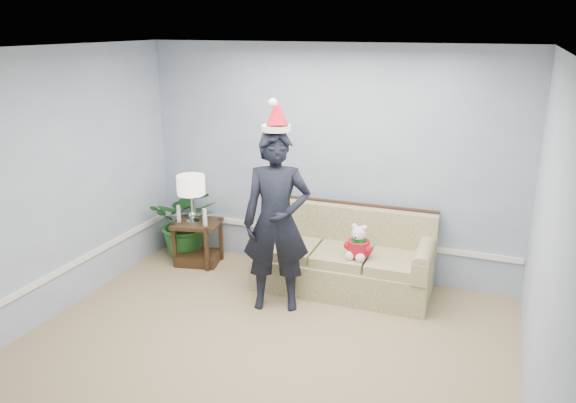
% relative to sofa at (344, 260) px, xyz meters
% --- Properties ---
extents(room_shell, '(4.54, 5.04, 2.74)m').
position_rel_sofa_xyz_m(room_shell, '(-0.35, -2.09, 1.03)').
color(room_shell, '#9D8565').
rests_on(room_shell, ground).
extents(wainscot_trim, '(4.49, 4.99, 0.06)m').
position_rel_sofa_xyz_m(wainscot_trim, '(-1.53, -0.91, 0.13)').
color(wainscot_trim, white).
rests_on(wainscot_trim, room_shell).
extents(sofa, '(1.97, 0.88, 0.92)m').
position_rel_sofa_xyz_m(sofa, '(0.00, 0.00, 0.00)').
color(sofa, brown).
rests_on(sofa, room_shell).
extents(side_table, '(0.65, 0.59, 0.55)m').
position_rel_sofa_xyz_m(side_table, '(-1.90, -0.01, -0.11)').
color(side_table, '#372214').
rests_on(side_table, room_shell).
extents(table_lamp, '(0.34, 0.34, 0.61)m').
position_rel_sofa_xyz_m(table_lamp, '(-1.92, -0.07, 0.68)').
color(table_lamp, silver).
rests_on(table_lamp, side_table).
extents(candle_pair, '(0.42, 0.06, 0.22)m').
position_rel_sofa_xyz_m(candle_pair, '(-1.91, -0.10, 0.32)').
color(candle_pair, silver).
rests_on(candle_pair, side_table).
extents(houseplant, '(1.06, 0.99, 0.94)m').
position_rel_sofa_xyz_m(houseplant, '(-2.15, 0.15, 0.14)').
color(houseplant, '#1F5B22').
rests_on(houseplant, room_shell).
extents(man, '(0.80, 0.65, 1.90)m').
position_rel_sofa_xyz_m(man, '(-0.54, -0.70, 0.63)').
color(man, black).
rests_on(man, room_shell).
extents(santa_hat, '(0.38, 0.40, 0.34)m').
position_rel_sofa_xyz_m(santa_hat, '(-0.54, -0.69, 1.71)').
color(santa_hat, white).
rests_on(santa_hat, man).
extents(teddy_bear, '(0.26, 0.29, 0.39)m').
position_rel_sofa_xyz_m(teddy_bear, '(0.21, -0.23, 0.30)').
color(teddy_bear, white).
rests_on(teddy_bear, sofa).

